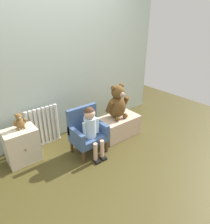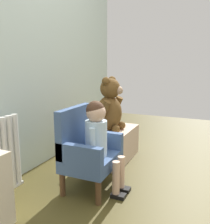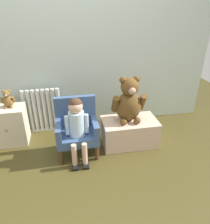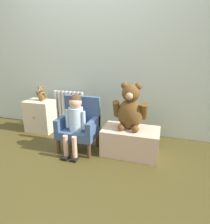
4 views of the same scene
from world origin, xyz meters
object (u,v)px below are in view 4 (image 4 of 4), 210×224
child_figure (75,116)px  low_bench (131,141)px  large_teddy_bear (130,109)px  small_dresser (40,116)px  child_armchair (79,125)px  radiator (69,110)px  small_teddy_bear (41,94)px

child_figure → low_bench: 0.72m
child_figure → large_teddy_bear: large_teddy_bear is taller
small_dresser → low_bench: size_ratio=0.72×
small_dresser → low_bench: (1.43, -0.29, -0.08)m
child_armchair → low_bench: (0.64, 0.05, -0.16)m
radiator → large_teddy_bear: 1.16m
child_armchair → small_teddy_bear: bearing=154.2°
child_figure → large_teddy_bear: 0.65m
small_dresser → large_teddy_bear: 1.48m
large_teddy_bear → small_teddy_bear: 1.41m
small_dresser → child_armchair: 0.87m
child_figure → small_teddy_bear: 0.90m
child_armchair → large_teddy_bear: size_ratio=1.21×
small_dresser → child_figure: bearing=-29.3°
low_bench → small_teddy_bear: 1.49m
large_teddy_bear → radiator: bearing=154.8°
small_dresser → small_teddy_bear: size_ratio=2.22×
small_dresser → large_teddy_bear: large_teddy_bear is taller
small_teddy_bear → radiator: bearing=27.2°
child_figure → small_teddy_bear: size_ratio=3.35×
large_teddy_bear → small_teddy_bear: size_ratio=2.54×
low_bench → radiator: bearing=154.6°
small_dresser → child_figure: 0.94m
child_armchair → small_teddy_bear: (-0.76, 0.37, 0.25)m
small_dresser → child_armchair: bearing=-23.0°
child_armchair → small_teddy_bear: 0.88m
radiator → small_dresser: size_ratio=1.26×
child_figure → small_teddy_bear: bearing=148.0°
child_armchair → low_bench: 0.66m
radiator → small_teddy_bear: bearing=-152.8°
radiator → large_teddy_bear: size_ratio=1.10×
low_bench → large_teddy_bear: 0.40m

